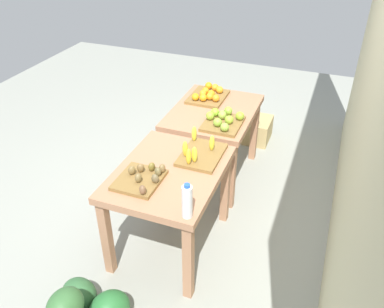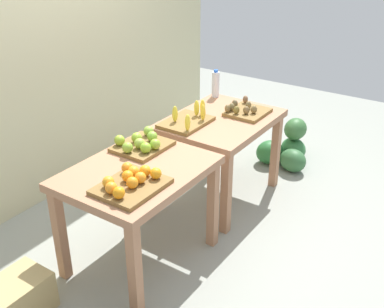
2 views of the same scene
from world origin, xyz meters
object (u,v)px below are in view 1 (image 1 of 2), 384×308
at_px(display_table_right, 169,182).
at_px(apple_bin, 223,120).
at_px(display_table_left, 213,120).
at_px(wicker_basket, 207,125).
at_px(water_bottle, 187,201).
at_px(orange_bin, 208,95).
at_px(cardboard_produce_box, 258,130).
at_px(kiwi_bin, 142,178).
at_px(banana_crate, 200,153).

height_order(display_table_right, apple_bin, apple_bin).
relative_size(display_table_left, wicker_basket, 3.18).
distance_m(display_table_left, water_bottle, 1.61).
distance_m(display_table_left, orange_bin, 0.30).
bearing_deg(water_bottle, orange_bin, -165.47).
distance_m(display_table_left, cardboard_produce_box, 1.07).
relative_size(display_table_right, water_bottle, 3.90).
bearing_deg(apple_bin, wicker_basket, -154.52).
bearing_deg(cardboard_produce_box, apple_bin, -6.18).
height_order(apple_bin, water_bottle, water_bottle).
bearing_deg(display_table_right, kiwi_bin, -32.48).
relative_size(apple_bin, banana_crate, 0.96).
distance_m(water_bottle, cardboard_produce_box, 2.57).
bearing_deg(apple_bin, cardboard_produce_box, 173.82).
height_order(banana_crate, kiwi_bin, banana_crate).
relative_size(orange_bin, kiwi_bin, 1.19).
bearing_deg(display_table_right, orange_bin, -174.26).
bearing_deg(banana_crate, kiwi_bin, -31.64).
xyz_separation_m(apple_bin, banana_crate, (0.59, -0.01, -0.01)).
height_order(display_table_left, wicker_basket, display_table_left).
distance_m(display_table_right, orange_bin, 1.36).
bearing_deg(display_table_right, banana_crate, 149.02).
bearing_deg(banana_crate, cardboard_produce_box, 175.44).
bearing_deg(orange_bin, banana_crate, 15.45).
distance_m(orange_bin, apple_bin, 0.57).
bearing_deg(wicker_basket, display_table_left, 22.59).
bearing_deg(display_table_left, cardboard_produce_box, 161.30).
xyz_separation_m(display_table_right, apple_bin, (-0.86, 0.18, 0.16)).
xyz_separation_m(orange_bin, apple_bin, (0.48, 0.31, 0.00)).
relative_size(display_table_left, banana_crate, 2.36).
relative_size(display_table_right, apple_bin, 2.47).
relative_size(orange_bin, apple_bin, 1.05).
bearing_deg(cardboard_produce_box, wicker_basket, -86.01).
xyz_separation_m(display_table_right, cardboard_produce_box, (-2.01, 0.30, -0.53)).
bearing_deg(banana_crate, orange_bin, -164.55).
bearing_deg(banana_crate, display_table_left, -169.26).
xyz_separation_m(display_table_right, water_bottle, (0.44, 0.33, 0.24)).
xyz_separation_m(orange_bin, banana_crate, (1.07, 0.30, -0.00)).
relative_size(kiwi_bin, water_bottle, 1.39).
distance_m(apple_bin, kiwi_bin, 1.11).
bearing_deg(orange_bin, display_table_right, 5.74).
distance_m(apple_bin, water_bottle, 1.31).
xyz_separation_m(display_table_left, banana_crate, (0.85, 0.16, 0.15)).
bearing_deg(display_table_left, apple_bin, 33.82).
xyz_separation_m(display_table_left, apple_bin, (0.26, 0.18, 0.16)).
height_order(display_table_right, cardboard_produce_box, display_table_right).
distance_m(display_table_right, apple_bin, 0.89).
distance_m(apple_bin, banana_crate, 0.59).
bearing_deg(wicker_basket, kiwi_bin, 5.78).
relative_size(apple_bin, cardboard_produce_box, 1.05).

